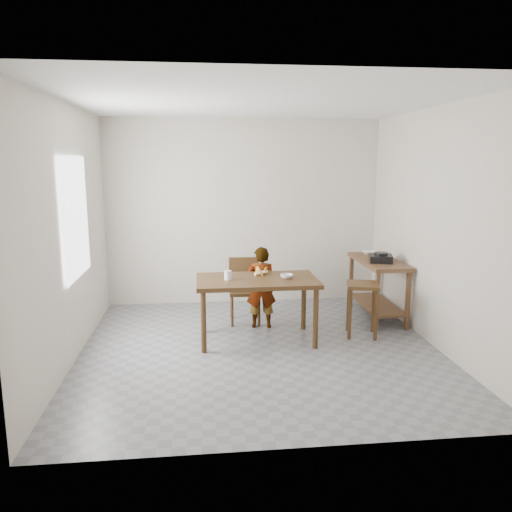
{
  "coord_description": "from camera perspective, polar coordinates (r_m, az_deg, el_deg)",
  "views": [
    {
      "loc": [
        -0.64,
        -5.31,
        2.09
      ],
      "look_at": [
        0.0,
        0.4,
        1.0
      ],
      "focal_mm": 35.0,
      "sensor_mm": 36.0,
      "label": 1
    }
  ],
  "objects": [
    {
      "name": "ceiling",
      "position": [
        5.39,
        0.5,
        17.45
      ],
      "size": [
        4.0,
        4.0,
        0.04
      ],
      "primitive_type": "cube",
      "color": "white",
      "rests_on": "wall_back"
    },
    {
      "name": "serving_bowl",
      "position": [
        7.19,
        12.75,
        0.35
      ],
      "size": [
        0.23,
        0.23,
        0.05
      ],
      "primitive_type": "imported",
      "rotation": [
        0.0,
        0.0,
        0.1
      ],
      "color": "silver",
      "rests_on": "prep_counter"
    },
    {
      "name": "banana",
      "position": [
        5.98,
        0.57,
        -1.88
      ],
      "size": [
        0.23,
        0.2,
        0.07
      ],
      "primitive_type": null,
      "rotation": [
        0.0,
        0.0,
        0.4
      ],
      "color": "#D7BF51",
      "rests_on": "dining_table"
    },
    {
      "name": "glass_tumbler",
      "position": [
        5.76,
        -3.22,
        -2.2
      ],
      "size": [
        0.11,
        0.11,
        0.1
      ],
      "primitive_type": "cylinder",
      "rotation": [
        0.0,
        0.0,
        0.35
      ],
      "color": "white",
      "rests_on": "dining_table"
    },
    {
      "name": "window_pane",
      "position": [
        5.7,
        -19.9,
        4.15
      ],
      "size": [
        0.02,
        1.1,
        1.3
      ],
      "primitive_type": "cube",
      "color": "white",
      "rests_on": "wall_left"
    },
    {
      "name": "gas_burner",
      "position": [
        6.71,
        14.09,
        -0.26
      ],
      "size": [
        0.35,
        0.35,
        0.09
      ],
      "primitive_type": "cube",
      "rotation": [
        0.0,
        0.0,
        -0.29
      ],
      "color": "black",
      "rests_on": "prep_counter"
    },
    {
      "name": "floor",
      "position": [
        5.75,
        0.45,
        -10.78
      ],
      "size": [
        4.0,
        4.0,
        0.04
      ],
      "primitive_type": "cube",
      "color": "slate",
      "rests_on": "ground"
    },
    {
      "name": "wall_right",
      "position": [
        5.99,
        20.07,
        2.98
      ],
      "size": [
        0.04,
        4.0,
        2.7
      ],
      "primitive_type": "cube",
      "color": "beige",
      "rests_on": "ground"
    },
    {
      "name": "stool",
      "position": [
        6.21,
        12.01,
        -6.01
      ],
      "size": [
        0.45,
        0.45,
        0.65
      ],
      "primitive_type": null,
      "rotation": [
        0.0,
        0.0,
        -0.24
      ],
      "color": "#3F2913",
      "rests_on": "floor"
    },
    {
      "name": "child",
      "position": [
        6.32,
        0.56,
        -3.6
      ],
      "size": [
        0.4,
        0.29,
        1.05
      ],
      "primitive_type": "imported",
      "rotation": [
        0.0,
        0.0,
        3.05
      ],
      "color": "silver",
      "rests_on": "floor"
    },
    {
      "name": "wall_front",
      "position": [
        3.44,
        4.53,
        -1.77
      ],
      "size": [
        4.0,
        0.04,
        2.7
      ],
      "primitive_type": "cube",
      "color": "beige",
      "rests_on": "ground"
    },
    {
      "name": "wall_back",
      "position": [
        7.4,
        -1.41,
        5.0
      ],
      "size": [
        4.0,
        0.04,
        2.7
      ],
      "primitive_type": "cube",
      "color": "beige",
      "rests_on": "ground"
    },
    {
      "name": "prep_counter",
      "position": [
        6.95,
        13.69,
        -3.65
      ],
      "size": [
        0.5,
        1.2,
        0.8
      ],
      "primitive_type": null,
      "color": "brown",
      "rests_on": "floor"
    },
    {
      "name": "dining_table",
      "position": [
        5.9,
        0.11,
        -6.15
      ],
      "size": [
        1.4,
        0.8,
        0.75
      ],
      "primitive_type": null,
      "color": "#3F2913",
      "rests_on": "floor"
    },
    {
      "name": "dining_chair",
      "position": [
        6.55,
        -1.28,
        -4.05
      ],
      "size": [
        0.42,
        0.42,
        0.84
      ],
      "primitive_type": null,
      "rotation": [
        0.0,
        0.0,
        -0.04
      ],
      "color": "#3F2913",
      "rests_on": "floor"
    },
    {
      "name": "small_bowl",
      "position": [
        5.84,
        3.51,
        -2.32
      ],
      "size": [
        0.2,
        0.2,
        0.05
      ],
      "primitive_type": "imported",
      "rotation": [
        0.0,
        0.0,
        0.4
      ],
      "color": "silver",
      "rests_on": "dining_table"
    },
    {
      "name": "wall_left",
      "position": [
        5.54,
        -20.78,
        2.35
      ],
      "size": [
        0.04,
        4.0,
        2.7
      ],
      "primitive_type": "cube",
      "color": "beige",
      "rests_on": "ground"
    }
  ]
}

